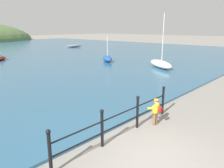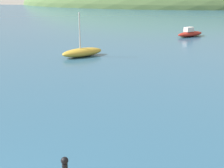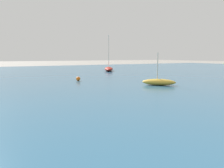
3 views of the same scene
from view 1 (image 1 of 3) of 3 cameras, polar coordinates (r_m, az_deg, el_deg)
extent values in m
plane|color=gray|center=(6.54, 10.74, -18.50)|extent=(200.00, 200.00, 0.00)
cylinder|color=black|center=(5.78, -15.90, -17.22)|extent=(0.09, 0.09, 1.10)
sphere|color=black|center=(5.49, -16.34, -11.88)|extent=(0.12, 0.12, 0.12)
cylinder|color=black|center=(6.73, -2.60, -11.87)|extent=(0.09, 0.09, 1.10)
sphere|color=black|center=(6.48, -2.66, -7.13)|extent=(0.12, 0.12, 0.12)
cylinder|color=black|center=(7.97, 6.65, -7.63)|extent=(0.09, 0.09, 1.10)
sphere|color=black|center=(7.76, 6.78, -3.53)|extent=(0.12, 0.12, 0.12)
cylinder|color=black|center=(9.39, 13.15, -4.47)|extent=(0.09, 0.09, 1.10)
sphere|color=black|center=(9.21, 13.36, -0.95)|extent=(0.12, 0.12, 0.12)
cylinder|color=black|center=(7.21, 2.47, -7.64)|extent=(5.36, 0.04, 0.04)
cylinder|color=black|center=(7.36, 2.44, -10.31)|extent=(5.36, 0.04, 0.04)
cylinder|color=brown|center=(8.38, 10.96, -9.20)|extent=(0.11, 0.11, 0.42)
cylinder|color=brown|center=(8.47, 11.48, -8.94)|extent=(0.11, 0.11, 0.42)
ellipsoid|color=yellow|center=(8.27, 11.36, -6.46)|extent=(0.31, 0.24, 0.40)
ellipsoid|color=yellow|center=(8.18, 11.77, -5.38)|extent=(0.21, 0.13, 0.18)
cylinder|color=yellow|center=(8.19, 10.26, -6.24)|extent=(0.11, 0.32, 0.19)
cylinder|color=yellow|center=(8.41, 11.43, -5.75)|extent=(0.11, 0.32, 0.19)
sphere|color=tan|center=(8.17, 11.46, -4.52)|extent=(0.17, 0.17, 0.17)
cylinder|color=red|center=(8.16, 11.47, -4.33)|extent=(0.17, 0.17, 0.04)
cylinder|color=yellow|center=(8.15, 11.49, -4.06)|extent=(0.16, 0.16, 0.04)
ellipsoid|color=red|center=(8.16, 12.49, -6.66)|extent=(0.23, 0.14, 0.24)
sphere|color=black|center=(8.07, 12.69, -6.50)|extent=(0.04, 0.04, 0.04)
sphere|color=black|center=(8.18, 13.05, -6.97)|extent=(0.04, 0.04, 0.04)
ellipsoid|color=gray|center=(41.37, -9.89, 9.80)|extent=(3.27, 0.98, 0.48)
ellipsoid|color=#1E4793|center=(22.96, -1.24, 6.64)|extent=(2.06, 2.49, 0.63)
cylinder|color=beige|center=(22.70, -1.19, 9.85)|extent=(0.07, 0.07, 1.97)
ellipsoid|color=silver|center=(19.95, 12.59, 5.13)|extent=(2.95, 3.64, 0.64)
cylinder|color=beige|center=(19.55, 13.20, 11.78)|extent=(0.07, 0.07, 4.01)
ellipsoid|color=maroon|center=(26.82, -27.29, 5.91)|extent=(2.34, 2.36, 0.38)
camera|label=2|loc=(7.53, 42.47, 12.50)|focal=50.00mm
camera|label=3|loc=(15.98, 22.40, 8.59)|focal=35.00mm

